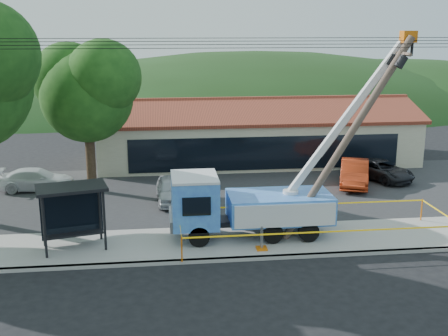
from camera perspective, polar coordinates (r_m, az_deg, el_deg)
name	(u,v)px	position (r m, az deg, el deg)	size (l,w,h in m)	color
ground	(242,283)	(22.00, 1.84, -11.58)	(120.00, 120.00, 0.00)	black
curb	(235,259)	(23.85, 1.08, -9.24)	(60.00, 0.25, 0.15)	#A7A39C
sidewalk	(229,242)	(25.59, 0.50, -7.56)	(60.00, 4.00, 0.15)	#A7A39C
parking_lot	(212,192)	(33.11, -1.26, -2.49)	(60.00, 12.00, 0.10)	#28282B
strip_mall	(256,135)	(40.90, 3.23, 3.36)	(22.50, 8.53, 4.67)	#B8B192
tree_lot	(86,87)	(32.98, -13.80, 7.97)	(6.30, 5.60, 8.94)	#332316
hill_west	(65,102)	(76.13, -15.88, 6.46)	(78.40, 56.00, 28.00)	#1A3412
hill_center	(255,99)	(76.30, 3.12, 7.00)	(89.60, 64.00, 32.00)	#1A3412
hill_east	(396,97)	(82.12, 17.11, 6.91)	(72.80, 52.00, 26.00)	#1A3412
utility_truck	(247,202)	(25.70, 2.36, -3.51)	(10.87, 3.96, 9.23)	black
leaning_pole	(353,130)	(25.49, 12.95, 3.75)	(5.62, 1.87, 9.14)	brown
bus_shelter	(72,202)	(25.10, -15.20, -3.32)	(3.24, 2.42, 2.80)	black
caution_tape	(314,222)	(25.78, 9.09, -5.46)	(12.16, 3.79, 1.10)	#D7620B
car_silver	(172,203)	(31.44, -5.31, -3.56)	(1.63, 4.05, 1.38)	#BABDC2
car_red	(354,187)	(35.36, 13.03, -1.86)	(1.62, 4.65, 1.53)	#A42C10
car_white	(38,191)	(35.26, -18.39, -2.28)	(1.81, 4.45, 1.29)	white
car_dark	(380,181)	(37.10, 15.58, -1.27)	(2.06, 4.47, 1.24)	black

